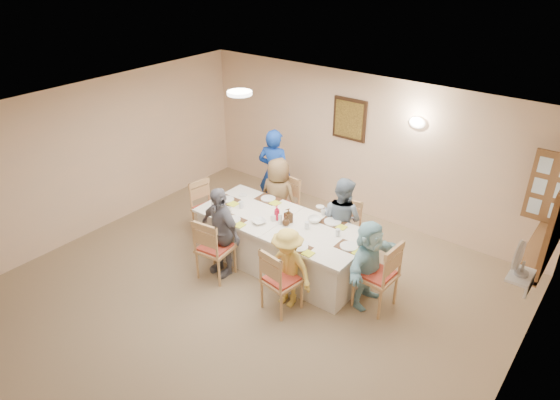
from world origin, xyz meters
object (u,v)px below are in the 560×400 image
Objects in this scene: chair_front_left at (215,247)px; diner_front_left at (220,232)px; dining_table at (282,243)px; chair_back_left at (283,206)px; serving_hatch at (560,217)px; desk_fan at (521,262)px; chair_right_end at (376,274)px; chair_back_right at (345,230)px; diner_right_end at (368,263)px; diner_front_right at (287,268)px; chair_left_end at (208,209)px; chair_front_right at (282,279)px; caregiver at (274,174)px; diner_back_right at (342,220)px; diner_back_left at (278,198)px; condiment_ketchup at (277,213)px.

diner_front_left is (0.00, 0.12, 0.20)m from chair_front_left.
dining_table is 2.77× the size of chair_back_left.
serving_hatch reaches higher than desk_fan.
chair_right_end is at bearing 170.49° from desk_fan.
diner_right_end is (0.82, -0.80, 0.18)m from chair_back_right.
serving_hatch is 2.29m from chair_right_end.
chair_back_left is 0.82× the size of diner_front_right.
diner_front_left is (0.95, -0.68, 0.24)m from chair_left_end.
chair_front_right is at bearing 3.40° from diner_front_left.
serving_hatch is 4.42m from caregiver.
diner_front_right reaches higher than chair_front_left.
diner_back_right reaches higher than diner_front_right.
chair_right_end is 2.26m from diner_back_left.
chair_front_right reaches higher than dining_table.
caregiver is (-1.65, 1.83, 0.23)m from diner_front_right.
diner_front_left is at bearing -139.83° from chair_back_right.
chair_front_left is at bearing 82.69° from diner_back_left.
chair_back_right is 0.86× the size of chair_right_end.
diner_front_left reaches higher than chair_front_right.
serving_hatch reaches higher than chair_back_left.
chair_front_right is 4.10× the size of condiment_ketchup.
chair_back_left is 1.04× the size of chair_left_end.
diner_front_left is (-1.20, -1.48, 0.25)m from chair_back_right.
serving_hatch is 1.20× the size of diner_right_end.
dining_table is 0.96m from diner_back_right.
chair_left_end is at bearing 28.29° from diner_back_left.
caregiver is at bearing 157.23° from chair_back_right.
chair_front_left is 0.23m from diner_front_left.
chair_right_end is at bearing 143.09° from caregiver.
serving_hatch is 1.52× the size of chair_front_left.
desk_fan is 0.19× the size of caregiver.
caregiver is (-0.45, 0.47, 0.13)m from diner_back_left.
dining_table is at bearing -49.42° from chair_back_left.
desk_fan is 0.22× the size of diner_back_left.
dining_table is 2.94× the size of chair_back_right.
diner_back_left reaches higher than chair_back_right.
desk_fan is 2.86m from chair_front_right.
chair_right_end is at bearing 0.25° from condiment_ketchup.
chair_back_right is 0.65× the size of diner_back_left.
serving_hatch reaches higher than chair_left_end.
dining_table is at bearing 175.06° from desk_fan.
chair_right_end is at bearing -81.12° from chair_left_end.
diner_right_end reaches higher than chair_right_end.
diner_front_left reaches higher than dining_table.
caregiver is at bearing 161.45° from desk_fan.
caregiver reaches higher than diner_right_end.
chair_left_end is 0.67× the size of diner_back_left.
diner_right_end is at bearing 171.17° from desk_fan.
chair_front_right is 0.82× the size of diner_front_right.
serving_hatch is at bearing 33.26° from diner_front_left.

